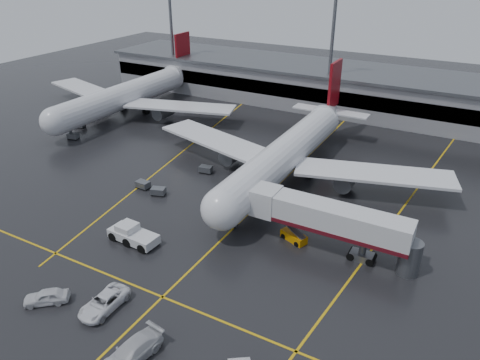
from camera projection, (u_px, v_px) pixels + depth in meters
The scene contains 21 objects.
ground at pixel (259, 203), 63.49m from camera, with size 220.00×220.00×0.00m, color black.
apron_line_centre at pixel (259, 203), 63.48m from camera, with size 0.25×90.00×0.02m, color gold.
apron_line_stop at pixel (162, 297), 46.28m from camera, with size 60.00×0.25×0.02m, color gold.
apron_line_left at pixel (183, 151), 79.90m from camera, with size 0.25×70.00×0.02m, color gold.
apron_line_right at pixel (407, 203), 63.56m from camera, with size 0.25×70.00×0.02m, color gold.
terminal at pixel (359, 90), 99.01m from camera, with size 122.00×19.00×8.60m.
light_mast_left at pixel (171, 30), 109.15m from camera, with size 3.00×1.20×25.45m.
light_mast_mid at pixel (332, 45), 91.94m from camera, with size 3.00×1.20×25.45m.
main_airliner at pixel (289, 151), 69.17m from camera, with size 48.80×45.60×14.10m.
second_airliner at pixel (129, 94), 96.62m from camera, with size 48.80×45.60×14.10m.
jet_bridge at pixel (330, 221), 51.91m from camera, with size 19.90×3.40×6.05m.
pushback_tractor at pixel (132, 235), 54.77m from camera, with size 6.47×3.03×2.26m.
belt_loader at pixel (294, 237), 55.13m from camera, with size 3.62×2.52×2.11m.
service_van_a at pixel (104, 302), 44.46m from camera, with size 2.55×5.53×1.54m, color white.
service_van_b at pixel (132, 352), 38.86m from camera, with size 2.42×5.95×1.73m, color silver.
service_van_d at pixel (46, 297), 45.25m from camera, with size 1.75×4.35×1.48m, color silver.
baggage_cart_a at pixel (158, 191), 65.33m from camera, with size 2.31×1.86×1.12m.
baggage_cart_b at pixel (143, 184), 67.20m from camera, with size 2.08×1.43×1.12m.
baggage_cart_c at pixel (206, 169), 71.89m from camera, with size 2.18×1.61×1.12m.
baggage_cart_d at pixel (80, 125), 90.12m from camera, with size 2.24×1.72×1.12m.
baggage_cart_e at pixel (73, 136), 84.72m from camera, with size 2.27×1.78×1.12m.
Camera 1 is at (24.23, -49.68, 31.51)m, focal length 34.10 mm.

